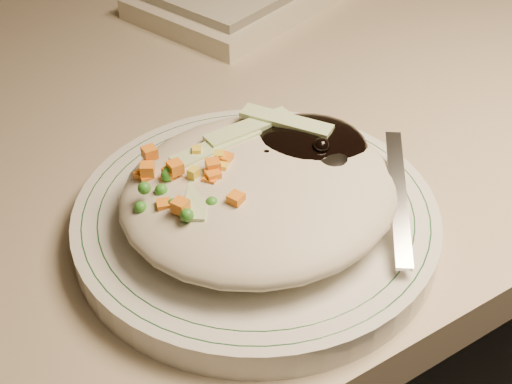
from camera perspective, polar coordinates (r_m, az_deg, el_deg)
desk at (r=0.80m, az=-5.20°, el=-3.69°), size 1.40×0.70×0.74m
plate at (r=0.50m, az=0.00°, el=-2.30°), size 0.26×0.26×0.02m
plate_rim at (r=0.50m, az=0.00°, el=-1.43°), size 0.24×0.24×0.00m
meal at (r=0.48m, az=0.48°, el=0.64°), size 0.21×0.19×0.05m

